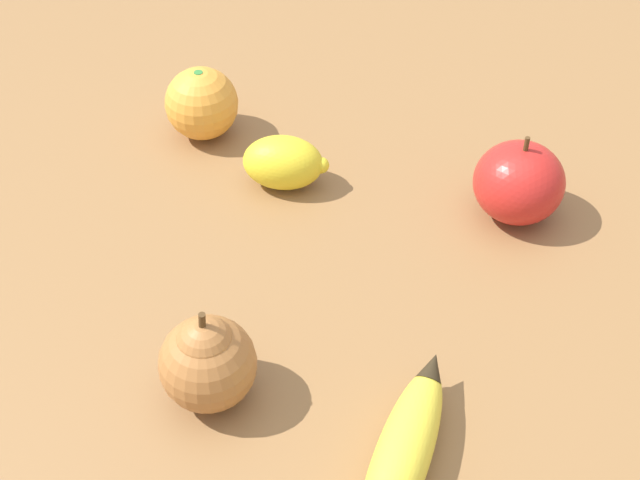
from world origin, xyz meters
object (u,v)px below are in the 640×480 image
(banana, at_px, (403,456))
(lemon, at_px, (284,163))
(apple, at_px, (519,182))
(orange, at_px, (202,104))
(pear, at_px, (207,360))

(banana, height_order, lemon, lemon)
(apple, bearing_deg, lemon, 114.93)
(banana, bearing_deg, apple, -3.90)
(apple, bearing_deg, orange, 103.70)
(orange, height_order, pear, pear)
(pear, xyz_separation_m, apple, (0.31, -0.09, -0.00))
(apple, height_order, lemon, apple)
(banana, relative_size, lemon, 1.91)
(banana, distance_m, pear, 0.15)
(pear, distance_m, lemon, 0.25)
(pear, bearing_deg, orange, 42.49)
(banana, xyz_separation_m, orange, (0.21, 0.37, 0.02))
(orange, height_order, lemon, orange)
(pear, height_order, apple, pear)
(lemon, bearing_deg, banana, -127.59)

